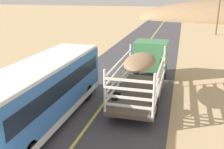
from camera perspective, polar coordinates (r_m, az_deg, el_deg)
livestock_truck at (r=18.21m, az=7.83°, el=2.69°), size 2.53×9.70×3.02m
bus at (r=13.41m, az=-15.06°, el=-3.60°), size 2.54×10.00×3.21m
power_pole_far at (r=43.86m, az=22.73°, el=13.19°), size 2.20×0.24×7.27m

